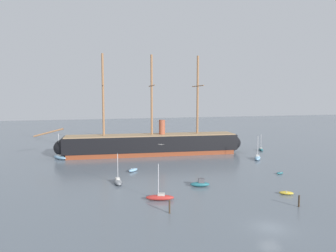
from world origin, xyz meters
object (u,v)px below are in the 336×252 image
(sailboat_far_left, at_px, (60,157))
(mooring_piling_left_pair, at_px, (170,207))
(dinghy_mid_right, at_px, (280,173))
(motorboat_near_centre, at_px, (200,184))
(dinghy_foreground_right, at_px, (286,193))
(motorboat_distant_centre, at_px, (161,147))
(sailboat_far_right, at_px, (261,149))
(seagull_in_flight, at_px, (161,144))
(sailboat_mid_left, at_px, (118,181))
(dinghy_alongside_bow, at_px, (133,170))
(mooring_piling_nearest, at_px, (299,201))
(sailboat_alongside_stern, at_px, (257,158))
(tall_ship, at_px, (152,144))
(sailboat_foreground_left, at_px, (160,197))

(sailboat_far_left, bearing_deg, mooring_piling_left_pair, -68.85)
(dinghy_mid_right, bearing_deg, motorboat_near_centre, -168.21)
(dinghy_foreground_right, relative_size, motorboat_distant_centre, 0.60)
(sailboat_far_right, bearing_deg, seagull_in_flight, -141.19)
(dinghy_foreground_right, bearing_deg, sailboat_mid_left, 151.96)
(motorboat_distant_centre, bearing_deg, sailboat_mid_left, -115.79)
(dinghy_alongside_bow, bearing_deg, seagull_in_flight, -81.27)
(motorboat_near_centre, relative_size, sailboat_far_left, 0.56)
(mooring_piling_nearest, bearing_deg, sailboat_far_left, 127.73)
(sailboat_far_right, xyz_separation_m, motorboat_distant_centre, (-28.79, 11.88, 0.18))
(mooring_piling_nearest, bearing_deg, sailboat_alongside_stern, 68.39)
(sailboat_alongside_stern, bearing_deg, dinghy_alongside_bow, -172.87)
(sailboat_mid_left, bearing_deg, dinghy_alongside_bow, 63.89)
(dinghy_mid_right, distance_m, sailboat_far_left, 55.29)
(motorboat_near_centre, height_order, sailboat_far_left, sailboat_far_left)
(dinghy_mid_right, relative_size, sailboat_far_right, 0.40)
(sailboat_alongside_stern, xyz_separation_m, motorboat_distant_centre, (-20.24, 23.92, 0.07))
(tall_ship, bearing_deg, mooring_piling_left_pair, -99.49)
(dinghy_alongside_bow, bearing_deg, sailboat_alongside_stern, 7.13)
(sailboat_mid_left, xyz_separation_m, sailboat_alongside_stern, (38.22, 13.27, 0.03))
(tall_ship, relative_size, seagull_in_flight, 58.02)
(sailboat_mid_left, bearing_deg, dinghy_foreground_right, -28.04)
(seagull_in_flight, bearing_deg, motorboat_distant_centre, 75.82)
(sailboat_far_right, bearing_deg, sailboat_far_left, 177.48)
(tall_ship, relative_size, sailboat_far_left, 8.59)
(tall_ship, bearing_deg, sailboat_foreground_left, -100.81)
(motorboat_distant_centre, bearing_deg, dinghy_mid_right, -66.97)
(sailboat_far_right, bearing_deg, tall_ship, 175.95)
(dinghy_foreground_right, distance_m, mooring_piling_left_pair, 21.81)
(sailboat_mid_left, height_order, sailboat_alongside_stern, sailboat_alongside_stern)
(dinghy_mid_right, bearing_deg, dinghy_foreground_right, -120.91)
(sailboat_far_right, xyz_separation_m, mooring_piling_left_pair, (-41.38, -42.70, 0.55))
(sailboat_mid_left, relative_size, sailboat_alongside_stern, 0.93)
(dinghy_mid_right, relative_size, seagull_in_flight, 1.93)
(motorboat_near_centre, xyz_separation_m, motorboat_distant_centre, (3.43, 43.11, 0.06))
(dinghy_foreground_right, distance_m, sailboat_far_left, 57.59)
(motorboat_near_centre, distance_m, motorboat_distant_centre, 43.25)
(sailboat_far_right, bearing_deg, motorboat_distant_centre, 157.58)
(sailboat_foreground_left, bearing_deg, seagull_in_flight, 73.20)
(mooring_piling_left_pair, bearing_deg, dinghy_alongside_bow, 92.07)
(dinghy_alongside_bow, relative_size, mooring_piling_nearest, 1.65)
(dinghy_mid_right, xyz_separation_m, seagull_in_flight, (-27.67, -5.03, 8.11))
(dinghy_mid_right, bearing_deg, tall_ship, 126.25)
(sailboat_foreground_left, bearing_deg, dinghy_mid_right, 18.45)
(sailboat_far_left, bearing_deg, dinghy_mid_right, -32.43)
(sailboat_foreground_left, relative_size, mooring_piling_nearest, 3.35)
(dinghy_mid_right, height_order, sailboat_far_left, sailboat_far_left)
(motorboat_distant_centre, relative_size, seagull_in_flight, 4.24)
(sailboat_foreground_left, distance_m, dinghy_mid_right, 30.65)
(sailboat_far_left, xyz_separation_m, mooring_piling_nearest, (37.14, -48.00, 0.32))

